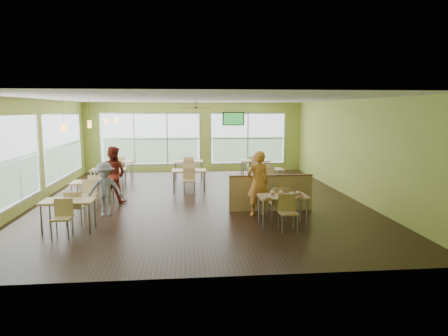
{
  "coord_description": "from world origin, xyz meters",
  "views": [
    {
      "loc": [
        -0.39,
        -12.55,
        2.88
      ],
      "look_at": [
        0.67,
        -1.41,
        1.23
      ],
      "focal_mm": 32.0,
      "sensor_mm": 36.0,
      "label": 1
    }
  ],
  "objects": [
    {
      "name": "patron_grey",
      "position": [
        -2.6,
        -1.66,
        0.74
      ],
      "size": [
        0.99,
        0.61,
        1.47
      ],
      "primitive_type": "imported",
      "rotation": [
        0.0,
        0.0,
        0.07
      ],
      "color": "slate",
      "rests_on": "floor"
    },
    {
      "name": "man_plaid",
      "position": [
        1.55,
        -2.0,
        0.89
      ],
      "size": [
        0.73,
        0.56,
        1.77
      ],
      "primitive_type": "imported",
      "rotation": [
        0.0,
        0.0,
        3.36
      ],
      "color": "#D15917",
      "rests_on": "floor"
    },
    {
      "name": "wrapper_left",
      "position": [
        1.56,
        -3.3,
        0.77
      ],
      "size": [
        0.17,
        0.15,
        0.04
      ],
      "primitive_type": "ellipsoid",
      "rotation": [
        0.0,
        0.0,
        0.11
      ],
      "color": "#996D4A",
      "rests_on": "main_table"
    },
    {
      "name": "wrapper_right",
      "position": [
        2.33,
        -3.3,
        0.77
      ],
      "size": [
        0.18,
        0.17,
        0.04
      ],
      "primitive_type": "ellipsoid",
      "rotation": [
        0.0,
        0.0,
        -0.2
      ],
      "color": "#996D4A",
      "rests_on": "main_table"
    },
    {
      "name": "cup_blue",
      "position": [
        1.71,
        -3.06,
        0.82
      ],
      "size": [
        0.1,
        0.1,
        0.36
      ],
      "color": "white",
      "rests_on": "main_table"
    },
    {
      "name": "patron_maroon",
      "position": [
        -2.66,
        -0.07,
        0.88
      ],
      "size": [
        1.02,
        0.9,
        1.75
      ],
      "primitive_type": "imported",
      "rotation": [
        0.0,
        0.0,
        2.81
      ],
      "color": "maroon",
      "rests_on": "floor"
    },
    {
      "name": "main_table",
      "position": [
        2.0,
        -3.0,
        0.63
      ],
      "size": [
        1.22,
        1.52,
        0.87
      ],
      "color": "tan",
      "rests_on": "floor"
    },
    {
      "name": "window_bays",
      "position": [
        -2.65,
        3.08,
        1.48
      ],
      "size": [
        9.24,
        10.24,
        2.38
      ],
      "color": "white",
      "rests_on": "room"
    },
    {
      "name": "cup_red_near",
      "position": [
        2.2,
        -3.15,
        0.81
      ],
      "size": [
        0.09,
        0.09,
        0.32
      ],
      "color": "white",
      "rests_on": "main_table"
    },
    {
      "name": "food_basket",
      "position": [
        2.35,
        -2.97,
        0.78
      ],
      "size": [
        0.24,
        0.24,
        0.05
      ],
      "color": "black",
      "rests_on": "main_table"
    },
    {
      "name": "half_wall_divider",
      "position": [
        2.0,
        -1.55,
        0.52
      ],
      "size": [
        2.4,
        0.14,
        1.04
      ],
      "color": "tan",
      "rests_on": "floor"
    },
    {
      "name": "room",
      "position": [
        0.0,
        0.0,
        1.6
      ],
      "size": [
        12.0,
        12.04,
        3.2
      ],
      "color": "black",
      "rests_on": "ground"
    },
    {
      "name": "ceiling_fan",
      "position": [
        -0.0,
        3.0,
        2.95
      ],
      "size": [
        1.25,
        1.25,
        0.29
      ],
      "color": "#2D2119",
      "rests_on": "ceiling"
    },
    {
      "name": "cup_yellow",
      "position": [
        1.93,
        -3.06,
        0.82
      ],
      "size": [
        0.1,
        0.1,
        0.37
      ],
      "color": "white",
      "rests_on": "main_table"
    },
    {
      "name": "wrapper_mid",
      "position": [
        2.04,
        -2.93,
        0.77
      ],
      "size": [
        0.23,
        0.22,
        0.05
      ],
      "primitive_type": "ellipsoid",
      "rotation": [
        0.0,
        0.0,
        -0.36
      ],
      "color": "#996D4A",
      "rests_on": "main_table"
    },
    {
      "name": "cup_red_far",
      "position": [
        2.35,
        -3.1,
        0.82
      ],
      "size": [
        0.09,
        0.09,
        0.33
      ],
      "color": "white",
      "rests_on": "main_table"
    },
    {
      "name": "pendant_lights",
      "position": [
        -3.2,
        0.68,
        2.45
      ],
      "size": [
        0.11,
        7.31,
        0.86
      ],
      "color": "#2D2119",
      "rests_on": "ceiling"
    },
    {
      "name": "tv_backwall",
      "position": [
        1.8,
        5.9,
        2.45
      ],
      "size": [
        1.0,
        0.07,
        0.6
      ],
      "color": "black",
      "rests_on": "wall_back"
    },
    {
      "name": "dining_tables",
      "position": [
        -1.05,
        1.71,
        0.63
      ],
      "size": [
        6.92,
        8.72,
        0.87
      ],
      "color": "tan",
      "rests_on": "floor"
    },
    {
      "name": "ketchup_cup",
      "position": [
        2.44,
        -3.18,
        0.76
      ],
      "size": [
        0.07,
        0.07,
        0.03
      ],
      "primitive_type": "cylinder",
      "color": "maroon",
      "rests_on": "main_table"
    }
  ]
}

